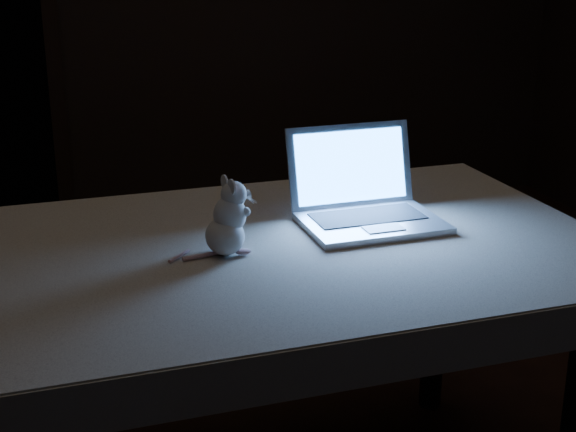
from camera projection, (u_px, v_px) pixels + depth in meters
name	position (u px, v px, depth m)	size (l,w,h in m)	color
table	(288.00, 385.00, 2.23)	(1.49, 0.96, 0.80)	black
tablecloth	(265.00, 263.00, 2.11)	(1.60, 1.07, 0.11)	beige
laptop	(373.00, 182.00, 2.17)	(0.36, 0.32, 0.25)	#BBBBC0
plush_mouse	(224.00, 217.00, 1.99)	(0.14, 0.14, 0.19)	silver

